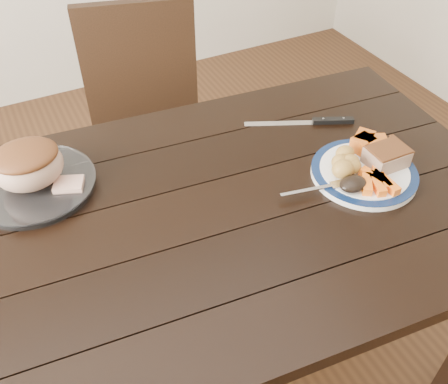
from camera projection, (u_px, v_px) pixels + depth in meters
name	position (u px, v px, depth m)	size (l,w,h in m)	color
ground	(200.00, 369.00, 1.69)	(4.00, 4.00, 0.00)	#472B16
dining_table	(192.00, 239.00, 1.25)	(1.67, 1.04, 0.75)	black
chair_far	(147.00, 120.00, 1.87)	(0.51, 0.52, 0.93)	black
dinner_plate	(364.00, 173.00, 1.28)	(0.27, 0.27, 0.02)	white
plate_rim	(364.00, 171.00, 1.28)	(0.27, 0.27, 0.02)	#0D1E41
serving_platter	(35.00, 186.00, 1.24)	(0.29, 0.29, 0.02)	white
pork_slice	(386.00, 157.00, 1.27)	(0.10, 0.08, 0.04)	tan
roasted_potatoes	(346.00, 163.00, 1.26)	(0.10, 0.10, 0.05)	gold
carrot_batons	(377.00, 181.00, 1.23)	(0.10, 0.11, 0.02)	orange
pumpkin_wedges	(367.00, 143.00, 1.33)	(0.10, 0.09, 0.04)	orange
dark_mushroom	(353.00, 184.00, 1.21)	(0.07, 0.05, 0.03)	black
fork	(320.00, 188.00, 1.22)	(0.18, 0.05, 0.00)	silver
roast_joint	(28.00, 166.00, 1.20)	(0.17, 0.15, 0.11)	tan
cut_slice	(69.00, 185.00, 1.22)	(0.07, 0.06, 0.02)	tan
carving_knife	(320.00, 121.00, 1.46)	(0.30, 0.15, 0.01)	silver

